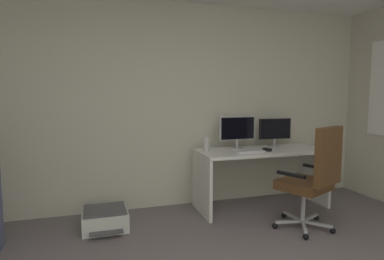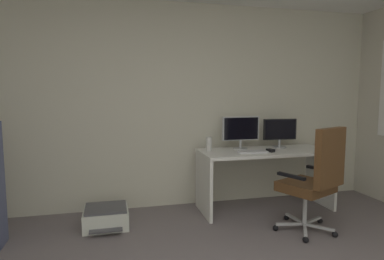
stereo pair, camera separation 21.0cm
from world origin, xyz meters
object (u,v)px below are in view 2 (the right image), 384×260
Objects in this scene: desk at (265,165)px; monitor_secondary at (280,131)px; computer_mouse at (270,150)px; desktop_speaker at (209,144)px; keyboard at (253,152)px; printer at (106,217)px; monitor_main at (241,130)px; office_chair at (315,177)px.

monitor_secondary is at bearing 29.72° from desk.
desktop_speaker is (-0.69, 0.23, 0.07)m from computer_mouse.
printer is at bearing -177.82° from keyboard.
desktop_speaker is 1.42m from printer.
keyboard is 0.52m from desktop_speaker.
computer_mouse is at bearing 3.56° from keyboard.
office_chair is at bearing -66.68° from monitor_main.
desktop_speaker is (-0.46, 0.23, 0.07)m from keyboard.
desk is 0.51m from monitor_secondary.
monitor_main reaches higher than computer_mouse.
desk is at bearing 31.64° from keyboard.
office_chair reaches higher than desk.
desktop_speaker reaches higher than keyboard.
printer is (-1.89, -0.11, -0.44)m from desk.
monitor_secondary is 4.34× the size of computer_mouse.
monitor_main is at bearing -180.00° from monitor_secondary.
monitor_main is 4.77× the size of computer_mouse.
desktop_speaker is (-0.96, -0.05, -0.13)m from monitor_secondary.
monitor_secondary is 2.55× the size of desktop_speaker.
computer_mouse is (-0.27, -0.28, -0.19)m from monitor_secondary.
monitor_secondary is 0.60m from keyboard.
printer is at bearing -176.62° from desk.
desktop_speaker is at bearing -173.61° from monitor_main.
desk is at bearing 3.38° from printer.
desktop_speaker is at bearing 156.01° from keyboard.
computer_mouse is at bearing -87.90° from desk.
desktop_speaker is (-0.42, -0.05, -0.15)m from monitor_main.
monitor_main is 1.11m from office_chair.
desk is 3.34× the size of monitor_main.
desk is 0.75m from desktop_speaker.
keyboard is (0.04, -0.28, -0.23)m from monitor_main.
keyboard is at bearing -150.98° from desk.
printer is at bearing -170.72° from monitor_main.
computer_mouse is 2.00m from printer.
monitor_main is 0.53m from monitor_secondary.
office_chair is 2.15× the size of printer.
office_chair is at bearing -90.49° from computer_mouse.
printer is (-2.04, 0.69, -0.48)m from office_chair.
desktop_speaker is 0.16× the size of office_chair.
printer is at bearing 161.31° from office_chair.
monitor_main reaches higher than printer.
computer_mouse is 0.20× the size of printer.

